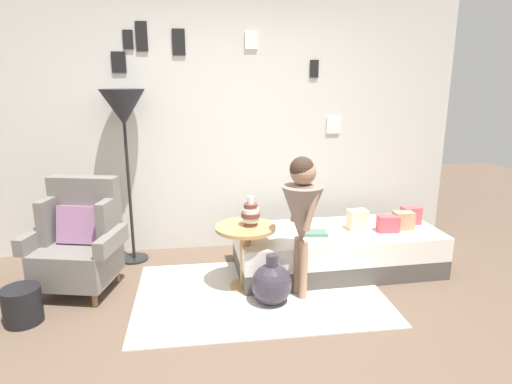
{
  "coord_description": "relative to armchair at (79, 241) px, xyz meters",
  "views": [
    {
      "loc": [
        -0.35,
        -2.63,
        1.79
      ],
      "look_at": [
        0.15,
        0.95,
        0.85
      ],
      "focal_mm": 30.79,
      "sensor_mm": 36.0,
      "label": 1
    }
  ],
  "objects": [
    {
      "name": "pillow_mid",
      "position": [
        2.94,
        0.02,
        0.05
      ],
      "size": [
        0.19,
        0.12,
        0.17
      ],
      "primitive_type": "cube",
      "rotation": [
        0.0,
        0.0,
        -0.0
      ],
      "color": "tan",
      "rests_on": "daybed"
    },
    {
      "name": "daybed",
      "position": [
        2.32,
        0.07,
        -0.24
      ],
      "size": [
        1.93,
        0.87,
        0.4
      ],
      "color": "#4C4742",
      "rests_on": "ground"
    },
    {
      "name": "demijohn_near",
      "position": [
        1.59,
        -0.49,
        -0.27
      ],
      "size": [
        0.34,
        0.34,
        0.42
      ],
      "color": "#332D38",
      "rests_on": "ground"
    },
    {
      "name": "armchair",
      "position": [
        0.0,
        0.0,
        0.0
      ],
      "size": [
        0.85,
        0.71,
        0.97
      ],
      "color": "olive",
      "rests_on": "ground"
    },
    {
      "name": "magazine_basket",
      "position": [
        -0.32,
        -0.51,
        -0.3
      ],
      "size": [
        0.28,
        0.28,
        0.28
      ],
      "primitive_type": "cylinder",
      "color": "black",
      "rests_on": "ground"
    },
    {
      "name": "side_table",
      "position": [
        1.41,
        -0.17,
        -0.04
      ],
      "size": [
        0.52,
        0.52,
        0.57
      ],
      "color": "tan",
      "rests_on": "ground"
    },
    {
      "name": "floor_lamp",
      "position": [
        0.36,
        0.58,
        1.03
      ],
      "size": [
        0.42,
        0.42,
        1.69
      ],
      "color": "black",
      "rests_on": "ground"
    },
    {
      "name": "pillow_back",
      "position": [
        2.77,
        -0.03,
        0.04
      ],
      "size": [
        0.2,
        0.13,
        0.15
      ],
      "primitive_type": "cube",
      "rotation": [
        0.0,
        0.0,
        -0.07
      ],
      "color": "#D64C56",
      "rests_on": "daybed"
    },
    {
      "name": "gallery_wall",
      "position": [
        1.36,
        0.89,
        0.86
      ],
      "size": [
        4.8,
        0.12,
        2.6
      ],
      "color": "beige",
      "rests_on": "ground"
    },
    {
      "name": "book_on_daybed",
      "position": [
        2.07,
        -0.01,
        -0.02
      ],
      "size": [
        0.24,
        0.19,
        0.03
      ],
      "primitive_type": "cube",
      "rotation": [
        0.0,
        0.0,
        -0.12
      ],
      "color": "#4E7561",
      "rests_on": "daybed"
    },
    {
      "name": "rug",
      "position": [
        1.51,
        -0.32,
        -0.43
      ],
      "size": [
        2.08,
        1.36,
        0.01
      ],
      "primitive_type": "cube",
      "color": "silver",
      "rests_on": "ground"
    },
    {
      "name": "pillow_head",
      "position": [
        3.08,
        0.16,
        0.05
      ],
      "size": [
        0.18,
        0.13,
        0.17
      ],
      "primitive_type": "cube",
      "rotation": [
        0.0,
        0.0,
        0.07
      ],
      "color": "#D64C56",
      "rests_on": "daybed"
    },
    {
      "name": "ground_plane",
      "position": [
        1.36,
        -1.06,
        -0.44
      ],
      "size": [
        12.0,
        12.0,
        0.0
      ],
      "primitive_type": "plane",
      "color": "brown"
    },
    {
      "name": "pillow_extra",
      "position": [
        2.51,
        0.08,
        0.06
      ],
      "size": [
        0.19,
        0.14,
        0.19
      ],
      "primitive_type": "cube",
      "rotation": [
        0.0,
        0.0,
        0.11
      ],
      "color": "beige",
      "rests_on": "daybed"
    },
    {
      "name": "person_child",
      "position": [
        1.85,
        -0.4,
        0.34
      ],
      "size": [
        0.34,
        0.34,
        1.2
      ],
      "color": "#A37A60",
      "rests_on": "ground"
    },
    {
      "name": "vase_striped",
      "position": [
        1.46,
        -0.16,
        0.23
      ],
      "size": [
        0.16,
        0.16,
        0.26
      ],
      "color": "brown",
      "rests_on": "side_table"
    }
  ]
}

